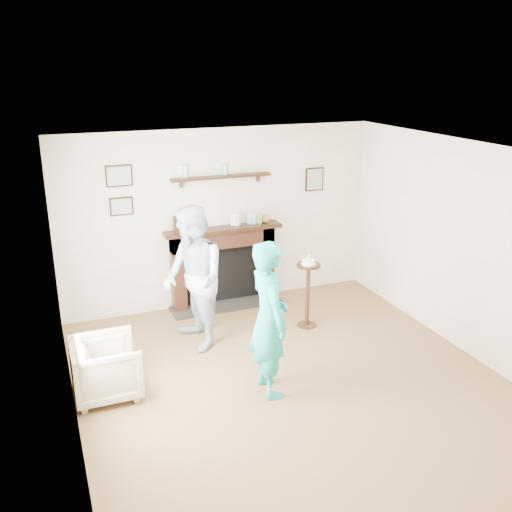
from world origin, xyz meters
The scene contains 6 objects.
ground centered at (0.00, 0.00, 0.00)m, with size 5.00×5.00×0.00m, color brown.
room_shell centered at (0.00, 0.69, 1.62)m, with size 4.54×5.02×2.52m.
armchair centered at (-1.90, 0.57, 0.00)m, with size 0.67×0.69×0.63m, color #C6AC93.
man centered at (-0.74, 1.30, 0.00)m, with size 0.86×0.67×1.76m, color silver.
woman centered at (-0.30, 0.03, 0.00)m, with size 0.61×0.40×1.67m, color #20ACB9.
pedestal_table centered at (0.78, 1.29, 0.61)m, with size 0.31×0.31×0.99m.
Camera 1 is at (-2.38, -4.86, 3.34)m, focal length 40.00 mm.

